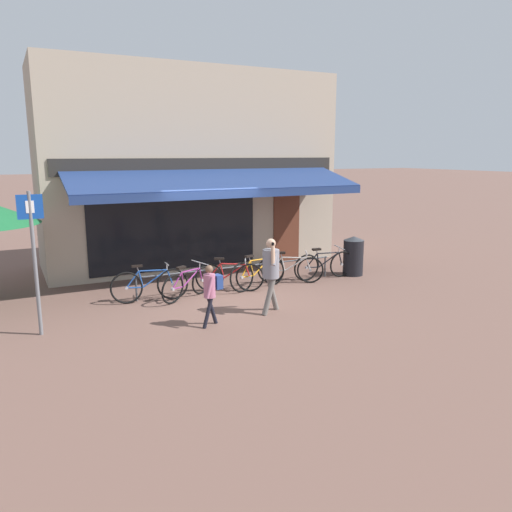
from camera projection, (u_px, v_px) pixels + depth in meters
ground_plane at (227, 296)px, 11.90m from camera, size 160.00×160.00×0.00m
shop_front at (189, 169)px, 15.24m from camera, size 8.67×4.91×5.75m
bike_rack_rail at (239, 269)px, 12.57m from camera, size 5.32×0.04×0.57m
bicycle_blue at (150, 285)px, 11.43m from camera, size 1.78×0.52×0.88m
bicycle_purple at (188, 283)px, 11.62m from camera, size 1.54×0.89×0.85m
bicycle_red at (230, 276)px, 12.26m from camera, size 1.54×0.82×0.85m
bicycle_orange at (258, 273)px, 12.54m from camera, size 1.79×0.67×0.89m
bicycle_silver at (290, 269)px, 13.04m from camera, size 1.59×0.86×0.85m
bicycle_black at (324, 265)px, 13.46m from camera, size 1.84×0.52×0.89m
pedestrian_adult at (271, 267)px, 10.52m from camera, size 0.54×0.62×1.62m
pedestrian_child at (211, 288)px, 9.74m from camera, size 0.47×0.42×1.24m
litter_bin at (353, 256)px, 13.91m from camera, size 0.57×0.57×1.10m
parking_sign at (34, 249)px, 9.06m from camera, size 0.44×0.07×2.69m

